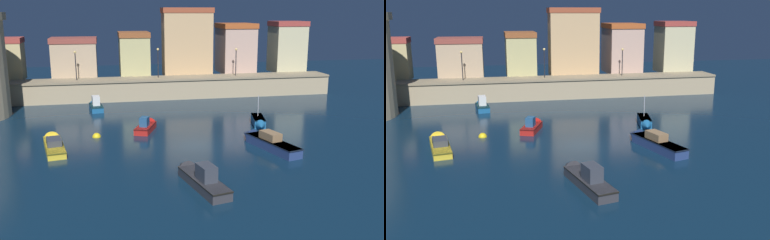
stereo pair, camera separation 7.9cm
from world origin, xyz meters
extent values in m
plane|color=#0C2338|center=(0.00, 0.00, 0.00)|extent=(120.65, 120.65, 0.00)
cube|color=tan|center=(0.00, 21.99, 1.25)|extent=(46.37, 3.76, 2.50)
cube|color=gray|center=(0.00, 21.99, 2.62)|extent=(46.37, 4.06, 0.24)
cube|color=#CDB87B|center=(-19.93, 25.62, 4.92)|extent=(3.92, 3.51, 4.84)
cube|color=#AB3F37|center=(-19.93, 25.62, 7.69)|extent=(4.08, 3.65, 0.70)
cube|color=tan|center=(-11.45, 26.19, 4.85)|extent=(5.89, 4.64, 4.70)
cube|color=brown|center=(-11.45, 26.19, 7.56)|extent=(6.12, 4.83, 0.70)
cube|color=tan|center=(-3.34, 26.50, 5.18)|extent=(4.05, 5.27, 5.37)
cube|color=brown|center=(-3.34, 26.50, 8.22)|extent=(4.21, 5.48, 0.70)
cube|color=tan|center=(4.03, 25.42, 6.82)|extent=(6.80, 3.11, 8.63)
cube|color=#A0482C|center=(4.03, 25.42, 11.48)|extent=(7.08, 3.23, 0.70)
cube|color=#C7A08D|center=(11.57, 26.82, 5.73)|extent=(4.74, 5.90, 6.46)
cube|color=#B05023|center=(11.57, 26.82, 9.31)|extent=(4.93, 6.14, 0.70)
cube|color=#C7BE92|center=(19.33, 26.04, 5.87)|extent=(4.63, 4.35, 6.74)
cube|color=#A23A34|center=(19.33, 26.04, 9.59)|extent=(4.81, 4.52, 0.70)
cylinder|color=black|center=(-11.10, 21.99, 4.45)|extent=(0.12, 0.12, 3.42)
sphere|color=#F9D172|center=(-11.10, 21.99, 6.31)|extent=(0.32, 0.32, 0.32)
cylinder|color=black|center=(-0.54, 21.99, 4.54)|extent=(0.12, 0.12, 3.60)
sphere|color=#F9D172|center=(-0.54, 21.99, 6.49)|extent=(0.32, 0.32, 0.32)
cylinder|color=black|center=(10.19, 21.99, 4.45)|extent=(0.12, 0.12, 3.41)
sphere|color=#F9D172|center=(10.19, 21.99, 6.30)|extent=(0.32, 0.32, 0.32)
cube|color=#195689|center=(-8.71, 15.86, 0.33)|extent=(1.75, 3.53, 0.65)
cone|color=#195689|center=(-8.98, 17.95, 0.33)|extent=(1.37, 1.10, 1.26)
cube|color=#0E3139|center=(-8.71, 15.86, 0.61)|extent=(1.78, 3.60, 0.08)
cube|color=silver|center=(-8.70, 15.83, 1.19)|extent=(0.99, 1.36, 1.08)
cube|color=#99B7C6|center=(-8.78, 16.45, 1.25)|extent=(0.75, 0.16, 0.65)
cube|color=navy|center=(6.00, -2.43, 0.40)|extent=(2.93, 6.11, 0.81)
cone|color=navy|center=(5.03, 1.07, 0.40)|extent=(1.64, 1.70, 1.31)
cube|color=black|center=(6.00, -2.43, 0.77)|extent=(2.98, 6.24, 0.08)
cube|color=olive|center=(5.90, -2.08, 1.13)|extent=(1.50, 2.13, 0.65)
cube|color=#99B7C6|center=(5.64, -1.15, 1.16)|extent=(0.90, 0.30, 0.39)
cube|color=gold|center=(-11.98, 1.03, 0.28)|extent=(2.37, 5.57, 0.56)
cone|color=gold|center=(-12.58, 4.32, 0.28)|extent=(1.59, 1.62, 1.36)
cube|color=#555618|center=(-11.98, 1.03, 0.52)|extent=(2.42, 5.68, 0.08)
cube|color=#333842|center=(-11.96, 0.91, 0.82)|extent=(1.44, 1.94, 0.52)
cube|color=#99B7C6|center=(-12.11, 1.77, 0.84)|extent=(1.03, 0.24, 0.31)
cube|color=red|center=(-3.91, 5.55, 0.30)|extent=(2.48, 3.76, 0.60)
cone|color=red|center=(-3.14, 7.60, 0.30)|extent=(1.53, 1.37, 1.27)
cube|color=#4F0E0D|center=(-3.91, 5.55, 0.56)|extent=(2.53, 3.83, 0.08)
cube|color=navy|center=(-4.03, 5.24, 1.04)|extent=(1.07, 1.26, 0.87)
cube|color=#99B7C6|center=(-3.84, 5.74, 1.08)|extent=(0.65, 0.29, 0.52)
cube|color=#333338|center=(-1.51, -9.17, 0.34)|extent=(2.55, 5.60, 0.68)
cone|color=#333338|center=(-2.25, -5.89, 0.34)|extent=(1.60, 1.66, 1.32)
cube|color=black|center=(-1.51, -9.17, 0.64)|extent=(2.60, 5.71, 0.08)
cube|color=#333842|center=(-1.42, -9.56, 1.20)|extent=(1.26, 1.65, 1.03)
cube|color=#195689|center=(7.65, 5.69, 0.42)|extent=(1.86, 3.68, 0.85)
cone|color=#195689|center=(7.16, 3.54, 0.42)|extent=(1.24, 1.19, 1.05)
cube|color=#0D2335|center=(7.65, 5.69, 0.81)|extent=(1.89, 3.75, 0.08)
cylinder|color=#B2B2B7|center=(7.73, 6.04, 1.92)|extent=(0.08, 0.08, 2.15)
sphere|color=yellow|center=(-8.56, 4.40, 0.00)|extent=(0.78, 0.78, 0.78)
camera|label=1|loc=(-7.58, -35.20, 11.29)|focal=40.62mm
camera|label=2|loc=(-7.51, -35.22, 11.29)|focal=40.62mm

